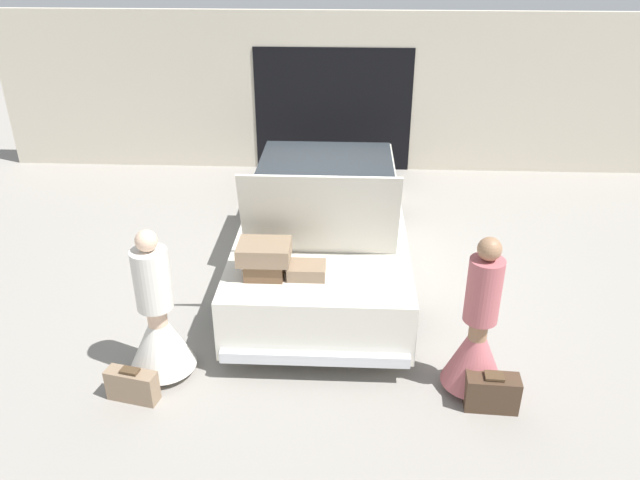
% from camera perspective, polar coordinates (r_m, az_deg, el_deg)
% --- Properties ---
extents(ground_plane, '(40.00, 40.00, 0.00)m').
position_cam_1_polar(ground_plane, '(8.52, 0.43, -1.86)').
color(ground_plane, gray).
extents(garage_wall_back, '(12.00, 0.14, 2.80)m').
position_cam_1_polar(garage_wall_back, '(11.40, 1.22, 13.26)').
color(garage_wall_back, beige).
rests_on(garage_wall_back, ground_plane).
extents(car, '(2.02, 5.02, 1.86)m').
position_cam_1_polar(car, '(8.25, 0.42, 1.89)').
color(car, silver).
rests_on(car, ground_plane).
extents(person_left, '(0.67, 0.67, 1.61)m').
position_cam_1_polar(person_left, '(6.43, -14.56, -7.51)').
color(person_left, beige).
rests_on(person_left, ground_plane).
extents(person_right, '(0.61, 0.61, 1.67)m').
position_cam_1_polar(person_right, '(6.19, 14.16, -8.70)').
color(person_right, '#997051').
rests_on(person_right, ground_plane).
extents(suitcase_beside_left_person, '(0.52, 0.27, 0.35)m').
position_cam_1_polar(suitcase_beside_left_person, '(6.40, -16.79, -12.60)').
color(suitcase_beside_left_person, '#8C7259').
rests_on(suitcase_beside_left_person, ground_plane).
extents(suitcase_beside_right_person, '(0.51, 0.25, 0.39)m').
position_cam_1_polar(suitcase_beside_right_person, '(6.25, 15.43, -13.26)').
color(suitcase_beside_right_person, '#473323').
rests_on(suitcase_beside_right_person, ground_plane).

